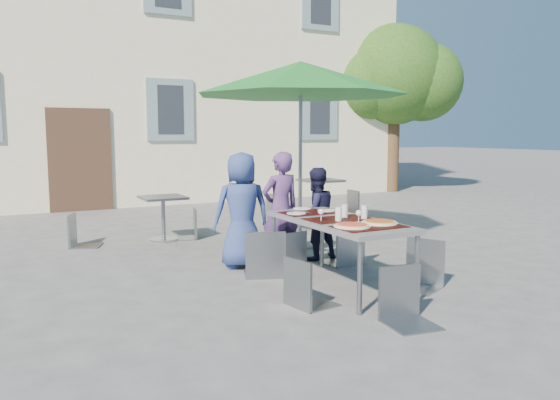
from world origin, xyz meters
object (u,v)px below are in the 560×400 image
chair_3 (305,253)px  patio_umbrella (301,80)px  bg_chair_r_0 (189,205)px  chair_1 (290,227)px  bg_chair_r_1 (349,187)px  child_2 (315,214)px  pizza_near_left (352,225)px  child_0 (242,210)px  chair_0 (265,225)px  bg_chair_l_0 (78,211)px  chair_5 (406,261)px  child_1 (281,209)px  dining_table (338,224)px  chair_2 (346,219)px  chair_4 (422,235)px  cafe_table_0 (163,212)px  bg_chair_l_1 (278,191)px  pizza_near_right (380,222)px  cafe_table_1 (320,191)px

chair_3 → patio_umbrella: bearing=61.2°
chair_3 → bg_chair_r_0: 3.85m
chair_1 → bg_chair_r_1: bg_chair_r_1 is taller
child_2 → bg_chair_r_1: child_2 is taller
pizza_near_left → chair_1: chair_1 is taller
child_0 → chair_0: size_ratio=1.38×
bg_chair_r_0 → child_0: bearing=-90.5°
patio_umbrella → bg_chair_l_0: (-2.93, 1.45, -1.90)m
chair_5 → bg_chair_r_1: size_ratio=0.96×
child_1 → dining_table: bearing=88.7°
chair_2 → chair_4: chair_2 is taller
chair_1 → cafe_table_0: chair_1 is taller
chair_0 → chair_1: (0.53, 0.35, -0.13)m
child_0 → chair_3: child_0 is taller
bg_chair_r_0 → child_2: bearing=-64.9°
bg_chair_l_0 → bg_chair_l_1: size_ratio=0.96×
child_1 → chair_3: bearing=65.4°
child_1 → child_2: (0.55, 0.05, -0.11)m
bg_chair_r_1 → child_0: bearing=-141.2°
pizza_near_right → chair_3: bearing=177.9°
chair_3 → bg_chair_l_1: 5.38m
chair_4 → chair_3: bearing=-179.6°
child_2 → bg_chair_l_1: 3.40m
bg_chair_r_0 → cafe_table_1: (2.95, 0.78, 0.01)m
child_1 → child_0: bearing=-16.6°
pizza_near_left → patio_umbrella: size_ratio=0.12×
chair_0 → chair_3: size_ratio=1.15×
pizza_near_left → patio_umbrella: patio_umbrella is taller
chair_0 → bg_chair_l_0: bearing=120.8°
patio_umbrella → bg_chair_r_0: (-1.29, 1.31, -1.91)m
chair_5 → patio_umbrella: size_ratio=0.30×
dining_table → pizza_near_right: bearing=-66.6°
cafe_table_1 → bg_chair_r_1: size_ratio=0.79×
child_0 → child_1: size_ratio=1.00×
chair_1 → bg_chair_l_0: bearing=131.8°
child_2 → bg_chair_r_0: size_ratio=1.34×
dining_table → bg_chair_r_0: bg_chair_r_0 is taller
chair_1 → chair_3: size_ratio=0.92×
chair_5 → bg_chair_l_1: bg_chair_l_1 is taller
pizza_near_left → chair_4: chair_4 is taller
chair_4 → bg_chair_l_0: size_ratio=1.06×
chair_2 → chair_4: bearing=-82.8°
child_2 → patio_umbrella: 2.04m
chair_4 → chair_2: bearing=97.2°
chair_3 → chair_4: (1.47, 0.01, 0.04)m
bg_chair_l_0 → dining_table: bearing=-58.5°
pizza_near_left → chair_1: 1.63m
child_2 → child_0: bearing=-3.9°
bg_chair_l_0 → chair_2: bearing=-44.2°
child_2 → patio_umbrella: bearing=-108.1°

